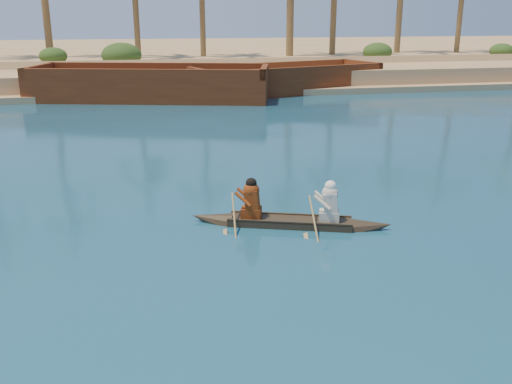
{
  "coord_description": "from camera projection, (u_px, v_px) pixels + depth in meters",
  "views": [
    {
      "loc": [
        4.67,
        -10.3,
        4.61
      ],
      "look_at": [
        7.38,
        2.19,
        0.61
      ],
      "focal_mm": 40.0,
      "sensor_mm": 36.0,
      "label": 1
    }
  ],
  "objects": [
    {
      "name": "shrub_cluster",
      "position": [
        61.0,
        66.0,
        39.06
      ],
      "size": [
        100.0,
        6.0,
        2.4
      ],
      "primitive_type": null,
      "color": "#293F17",
      "rests_on": "ground"
    },
    {
      "name": "barge_right",
      "position": [
        287.0,
        81.0,
        34.95
      ],
      "size": [
        12.43,
        7.15,
        1.97
      ],
      "rotation": [
        0.0,
        0.0,
        0.29
      ],
      "color": "#5E2B14",
      "rests_on": "ground"
    },
    {
      "name": "barge_mid",
      "position": [
        151.0,
        86.0,
        32.01
      ],
      "size": [
        13.8,
        7.72,
        2.19
      ],
      "rotation": [
        0.0,
        0.0,
        -0.27
      ],
      "color": "#5E2B14",
      "rests_on": "ground"
    },
    {
      "name": "canoe",
      "position": [
        290.0,
        215.0,
        12.92
      ],
      "size": [
        4.5,
        2.11,
        1.26
      ],
      "rotation": [
        0.0,
        0.0,
        -0.34
      ],
      "color": "#332A1C",
      "rests_on": "ground"
    },
    {
      "name": "sandy_embankment",
      "position": [
        79.0,
        59.0,
        53.61
      ],
      "size": [
        150.0,
        51.0,
        1.5
      ],
      "color": "tan",
      "rests_on": "ground"
    }
  ]
}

